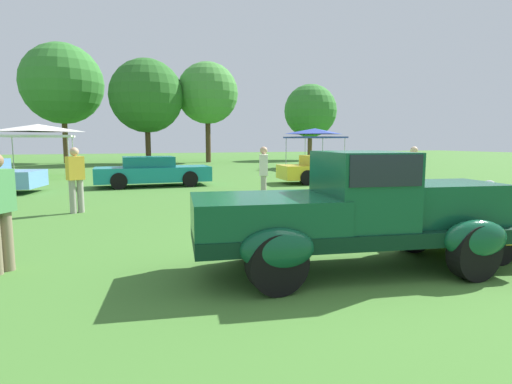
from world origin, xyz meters
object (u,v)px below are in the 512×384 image
Objects in this scene: spectator_far_side at (413,173)px; canopy_tent_center_field at (315,133)px; canopy_tent_left_field at (38,130)px; show_car_yellow at (328,169)px; feature_pickup_truck at (355,210)px; show_car_teal at (152,172)px; spectator_by_row at (264,173)px; spectator_between_cars at (76,178)px.

canopy_tent_center_field is at bearing 72.27° from spectator_far_side.
show_car_yellow is at bearing -31.42° from canopy_tent_left_field.
show_car_yellow is 6.16m from spectator_far_side.
canopy_tent_left_field is (-6.47, 18.60, 1.55)m from feature_pickup_truck.
canopy_tent_center_field reaches higher than feature_pickup_truck.
canopy_tent_center_field is (4.81, 15.04, 1.51)m from spectator_far_side.
feature_pickup_truck is 19.75m from canopy_tent_left_field.
show_car_teal is at bearing 170.19° from show_car_yellow.
show_car_teal is at bearing 112.19° from spectator_by_row.
spectator_far_side is (9.35, -1.62, 0.00)m from spectator_between_cars.
show_car_teal is 14.02m from canopy_tent_center_field.
canopy_tent_left_field is (-2.42, 12.10, 1.51)m from spectator_between_cars.
show_car_yellow is 10.99m from spectator_between_cars.
show_car_teal is 2.72× the size of spectator_by_row.
spectator_by_row is (-4.98, -4.87, 0.31)m from show_car_yellow.
spectator_by_row is 0.52× the size of canopy_tent_left_field.
show_car_teal is at bearing -51.87° from canopy_tent_left_field.
spectator_by_row is at bearing 80.75° from feature_pickup_truck.
feature_pickup_truck is 7.65m from spectator_between_cars.
canopy_tent_left_field is (-12.45, 7.60, 1.82)m from show_car_yellow.
feature_pickup_truck is 1.46× the size of canopy_tent_center_field.
spectator_by_row reaches higher than show_car_teal.
show_car_teal and show_car_yellow have the same top height.
spectator_far_side is at bearing -16.24° from spectator_by_row.
canopy_tent_left_field is 1.00× the size of canopy_tent_center_field.
canopy_tent_center_field reaches higher than spectator_by_row.
spectator_by_row is (2.51, -6.16, 0.31)m from show_car_teal.
canopy_tent_center_field reaches higher than spectator_between_cars.
feature_pickup_truck is 1.45× the size of canopy_tent_left_field.
feature_pickup_truck is at bearing -58.10° from spectator_between_cars.
canopy_tent_left_field reaches higher than spectator_far_side.
feature_pickup_truck is 2.80× the size of spectator_between_cars.
show_car_yellow is 1.41× the size of canopy_tent_center_field.
feature_pickup_truck is 2.80× the size of spectator_far_side.
spectator_by_row is (1.00, 6.13, 0.04)m from feature_pickup_truck.
feature_pickup_truck is 12.52m from show_car_yellow.
show_car_teal is 1.41× the size of canopy_tent_left_field.
feature_pickup_truck is 12.39m from show_car_teal.
canopy_tent_center_field is (14.15, 13.42, 1.51)m from spectator_between_cars.
show_car_yellow is 14.70m from canopy_tent_left_field.
canopy_tent_center_field is at bearing 33.27° from show_car_teal.
feature_pickup_truck is 7.20m from spectator_far_side.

